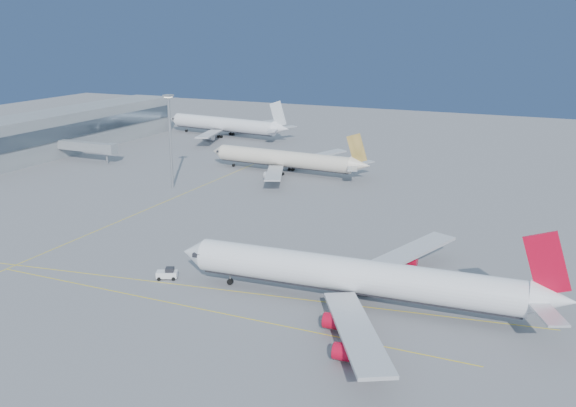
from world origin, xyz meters
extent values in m
plane|color=slate|center=(0.00, 0.00, 0.00)|extent=(500.00, 500.00, 0.00)
cube|color=gray|center=(-115.00, 85.00, 7.50)|extent=(18.00, 110.00, 15.00)
cube|color=#3F4C59|center=(-105.80, 85.00, 9.00)|extent=(0.40, 107.80, 5.00)
cube|color=gray|center=(-95.00, 72.00, 5.20)|extent=(22.00, 3.00, 3.00)
cylinder|color=gray|center=(-86.00, 72.00, 2.60)|extent=(0.70, 0.70, 5.20)
cube|color=gray|center=(-84.00, 72.00, 5.20)|extent=(3.20, 3.60, 3.40)
cube|color=yellow|center=(5.00, -14.00, 0.01)|extent=(90.00, 0.18, 0.02)
cube|color=yellow|center=(0.00, -6.00, 0.01)|extent=(118.86, 16.88, 0.02)
cube|color=yellow|center=(-40.00, 30.00, 0.01)|extent=(0.18, 140.00, 0.02)
cylinder|color=white|center=(26.44, -1.52, 5.20)|extent=(56.23, 8.90, 5.80)
cone|color=white|center=(-3.71, -3.20, 5.20)|extent=(4.82, 6.04, 5.80)
cone|color=white|center=(57.89, 0.23, 5.80)|extent=(7.29, 5.89, 5.51)
cube|color=black|center=(-1.81, -3.10, 5.80)|extent=(1.90, 5.59, 0.70)
cube|color=#B7B7BC|center=(32.41, -17.45, 3.60)|extent=(18.64, 27.83, 0.55)
cube|color=#B7B7BC|center=(30.60, 14.97, 3.60)|extent=(15.99, 28.73, 0.55)
cube|color=#B80722|center=(56.40, 0.14, 11.40)|extent=(7.70, 0.88, 10.58)
cylinder|color=gray|center=(3.52, -2.80, 1.70)|extent=(0.24, 0.24, 2.30)
cylinder|color=black|center=(3.52, -2.80, 0.55)|extent=(1.14, 0.76, 1.10)
cylinder|color=gray|center=(27.67, -5.56, 1.70)|extent=(0.32, 0.32, 2.30)
cylinder|color=black|center=(27.67, -5.56, 0.55)|extent=(1.15, 0.96, 1.10)
cylinder|color=gray|center=(27.21, 2.63, 1.70)|extent=(0.32, 0.32, 2.30)
cylinder|color=black|center=(27.21, 2.63, 0.55)|extent=(1.15, 0.96, 1.10)
cylinder|color=#B80722|center=(28.08, -12.47, 1.73)|extent=(4.93, 2.76, 2.50)
cylinder|color=#B80722|center=(32.80, -20.92, 1.73)|extent=(4.93, 2.76, 2.50)
cylinder|color=#B80722|center=(26.86, 9.54, 1.73)|extent=(4.93, 2.76, 2.50)
cylinder|color=#B80722|center=(30.61, 18.46, 1.73)|extent=(4.93, 2.76, 2.50)
cylinder|color=beige|center=(-25.43, 84.14, 4.56)|extent=(46.25, 7.78, 5.05)
cone|color=beige|center=(-50.35, 85.62, 4.56)|extent=(4.28, 5.27, 5.05)
cone|color=beige|center=(0.64, 82.58, 5.09)|extent=(6.47, 5.15, 4.79)
cube|color=black|center=(-48.67, 85.52, 5.09)|extent=(1.70, 4.87, 0.62)
cube|color=#B7B7BC|center=(-21.99, 70.00, 3.17)|extent=(13.73, 24.63, 0.49)
cube|color=#B7B7BC|center=(-20.34, 97.76, 3.17)|extent=(16.14, 23.83, 0.49)
cube|color=gold|center=(-0.69, 82.66, 10.02)|extent=(6.82, 0.80, 9.37)
cylinder|color=gray|center=(-44.27, 85.26, 1.50)|extent=(0.21, 0.21, 2.04)
cylinder|color=black|center=(-44.27, 85.26, 0.49)|extent=(1.01, 0.68, 0.97)
cylinder|color=gray|center=(-24.76, 80.51, 1.50)|extent=(0.28, 0.28, 2.04)
cylinder|color=black|center=(-24.76, 80.51, 0.49)|extent=(1.02, 0.85, 0.97)
cylinder|color=gray|center=(-24.33, 87.66, 1.50)|extent=(0.28, 0.28, 2.04)
cylinder|color=black|center=(-24.33, 87.66, 0.49)|extent=(1.02, 0.85, 0.97)
cylinder|color=#B7B7BC|center=(-24.38, 72.63, 1.51)|extent=(4.37, 2.46, 2.21)
cylinder|color=#B7B7BC|center=(-23.02, 95.44, 1.51)|extent=(4.37, 2.46, 2.21)
cylinder|color=white|center=(-76.75, 135.84, 5.15)|extent=(50.76, 12.54, 5.65)
cone|color=white|center=(-103.94, 139.61, 5.15)|extent=(5.28, 6.22, 5.65)
cone|color=white|center=(-48.27, 131.88, 5.75)|extent=(7.74, 6.29, 5.37)
cube|color=black|center=(-102.04, 139.35, 5.75)|extent=(2.34, 5.54, 0.71)
cube|color=#B7B7BC|center=(-74.28, 120.03, 3.59)|extent=(13.40, 27.51, 0.56)
cube|color=#B7B7BC|center=(-70.06, 150.37, 3.59)|extent=(19.51, 25.51, 0.56)
cube|color=silver|center=(-49.77, 132.09, 11.35)|extent=(7.75, 1.52, 10.68)
cylinder|color=gray|center=(-97.25, 138.68, 1.72)|extent=(0.24, 0.24, 2.32)
cylinder|color=black|center=(-97.25, 138.68, 0.56)|extent=(1.20, 0.85, 1.11)
cylinder|color=gray|center=(-76.31, 131.70, 1.72)|extent=(0.32, 0.32, 2.32)
cylinder|color=black|center=(-76.31, 131.70, 0.56)|extent=(1.22, 1.05, 1.11)
cylinder|color=gray|center=(-75.20, 139.69, 1.72)|extent=(0.32, 0.32, 2.32)
cylinder|color=black|center=(-75.20, 139.69, 0.56)|extent=(1.22, 1.05, 1.11)
cylinder|color=#B7B7BC|center=(-76.72, 123.12, 1.70)|extent=(5.14, 3.17, 2.52)
cylinder|color=#B7B7BC|center=(-73.25, 148.06, 1.70)|extent=(5.14, 3.17, 2.52)
cube|color=white|center=(-8.66, -5.19, 0.87)|extent=(4.30, 3.35, 1.15)
cube|color=black|center=(-8.14, -4.95, 1.73)|extent=(2.08, 2.13, 0.87)
cylinder|color=black|center=(-9.46, -6.67, 0.34)|extent=(0.75, 0.59, 0.67)
cylinder|color=black|center=(-10.30, -4.84, 0.34)|extent=(0.75, 0.59, 0.67)
cylinder|color=black|center=(-7.02, -5.55, 0.34)|extent=(0.75, 0.59, 0.67)
cylinder|color=black|center=(-7.86, -3.71, 0.34)|extent=(0.75, 0.59, 0.67)
cylinder|color=gray|center=(-46.84, 53.25, 13.18)|extent=(0.74, 0.74, 26.36)
cube|color=gray|center=(-46.84, 53.25, 26.57)|extent=(2.32, 2.32, 0.53)
cube|color=white|center=(-46.84, 53.25, 26.15)|extent=(1.69, 1.69, 0.26)
camera|label=1|loc=(57.77, -97.85, 46.17)|focal=40.00mm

